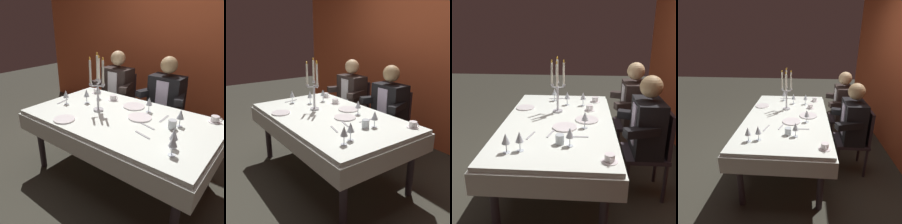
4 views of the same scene
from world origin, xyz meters
TOP-DOWN VIEW (x-y plane):
  - ground_plane at (0.00, 0.00)m, footprint 12.00×12.00m
  - back_wall at (0.00, 1.66)m, footprint 6.00×0.12m
  - dining_table at (0.00, 0.00)m, footprint 1.94×1.14m
  - candelabra at (-0.28, -0.03)m, footprint 0.15×0.17m
  - dinner_plate_0 at (0.18, 0.08)m, footprint 0.24×0.24m
  - dinner_plate_1 at (-0.03, 0.30)m, footprint 0.24×0.24m
  - dinner_plate_2 at (-0.38, -0.42)m, footprint 0.21×0.21m
  - wine_glass_0 at (0.17, 0.27)m, footprint 0.07×0.07m
  - wine_glass_1 at (0.67, -0.24)m, footprint 0.07×0.07m
  - wine_glass_2 at (0.71, -0.34)m, footprint 0.07×0.07m
  - wine_glass_3 at (-0.53, 0.25)m, footprint 0.07×0.07m
  - wine_glass_4 at (-0.54, 0.06)m, footprint 0.07×0.07m
  - wine_glass_5 at (-0.70, -0.11)m, footprint 0.07×0.07m
  - wine_glass_6 at (0.56, 0.15)m, footprint 0.07×0.07m
  - water_tumbler_0 at (0.53, 0.07)m, footprint 0.07×0.07m
  - coffee_cup_0 at (-0.35, 0.33)m, footprint 0.13×0.12m
  - coffee_cup_1 at (-0.69, 0.40)m, footprint 0.13×0.12m
  - coffee_cup_2 at (0.79, 0.45)m, footprint 0.13×0.12m
  - fork_0 at (0.39, -0.21)m, footprint 0.17×0.06m
  - knife_1 at (0.38, 0.21)m, footprint 0.02×0.19m
  - fork_2 at (0.33, -0.04)m, footprint 0.17×0.06m
  - knife_3 at (-0.79, -0.09)m, footprint 0.05×0.19m
  - seated_diner_0 at (-0.70, 0.89)m, footprint 0.63×0.48m
  - seated_diner_1 at (0.08, 0.89)m, footprint 0.63×0.48m

SIDE VIEW (x-z plane):
  - ground_plane at x=0.00m, z-range 0.00..0.00m
  - dining_table at x=0.00m, z-range 0.25..0.99m
  - seated_diner_0 at x=-0.70m, z-range 0.12..1.36m
  - seated_diner_1 at x=0.08m, z-range 0.12..1.36m
  - fork_0 at x=0.39m, z-range 0.74..0.75m
  - knife_1 at x=0.38m, z-range 0.74..0.75m
  - fork_2 at x=0.33m, z-range 0.74..0.75m
  - knife_3 at x=-0.79m, z-range 0.74..0.75m
  - dinner_plate_0 at x=0.18m, z-range 0.74..0.75m
  - dinner_plate_1 at x=-0.03m, z-range 0.74..0.75m
  - dinner_plate_2 at x=-0.38m, z-range 0.74..0.75m
  - coffee_cup_0 at x=-0.35m, z-range 0.74..0.80m
  - coffee_cup_1 at x=-0.69m, z-range 0.74..0.80m
  - coffee_cup_2 at x=0.79m, z-range 0.74..0.80m
  - water_tumbler_0 at x=0.53m, z-range 0.74..0.82m
  - wine_glass_0 at x=0.17m, z-range 0.77..0.94m
  - wine_glass_1 at x=0.67m, z-range 0.77..0.94m
  - wine_glass_3 at x=-0.53m, z-range 0.77..0.94m
  - wine_glass_4 at x=-0.54m, z-range 0.77..0.94m
  - wine_glass_5 at x=-0.70m, z-range 0.77..0.94m
  - wine_glass_6 at x=0.56m, z-range 0.77..0.94m
  - wine_glass_2 at x=0.71m, z-range 0.77..0.94m
  - candelabra at x=-0.28m, z-range 0.71..1.33m
  - back_wall at x=0.00m, z-range 0.00..2.70m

